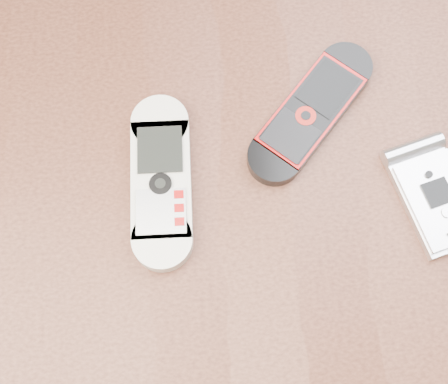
{
  "coord_description": "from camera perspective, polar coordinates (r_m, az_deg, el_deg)",
  "views": [
    {
      "loc": [
        -0.0,
        -0.14,
        1.2
      ],
      "look_at": [
        0.01,
        0.0,
        0.76
      ],
      "focal_mm": 50.0,
      "sensor_mm": 36.0,
      "label": 1
    }
  ],
  "objects": [
    {
      "name": "ground",
      "position": [
        1.21,
        -0.24,
        -11.12
      ],
      "size": [
        4.0,
        4.0,
        0.0
      ],
      "primitive_type": "plane",
      "color": "#472B19",
      "rests_on": "ground"
    },
    {
      "name": "nokia_white",
      "position": [
        0.47,
        -5.76,
        1.05
      ],
      "size": [
        0.05,
        0.14,
        0.02
      ],
      "primitive_type": "cube",
      "rotation": [
        0.0,
        0.0,
        -0.02
      ],
      "color": "beige",
      "rests_on": "table"
    },
    {
      "name": "table",
      "position": [
        0.58,
        -0.5,
        -3.56
      ],
      "size": [
        1.2,
        0.8,
        0.75
      ],
      "color": "black",
      "rests_on": "ground"
    },
    {
      "name": "nokia_black_red",
      "position": [
        0.5,
        7.94,
        7.27
      ],
      "size": [
        0.12,
        0.13,
        0.01
      ],
      "primitive_type": "cube",
      "rotation": [
        0.0,
        0.0,
        -0.72
      ],
      "color": "black",
      "rests_on": "table"
    },
    {
      "name": "motorola_razr",
      "position": [
        0.49,
        18.87,
        -0.54
      ],
      "size": [
        0.07,
        0.1,
        0.01
      ],
      "primitive_type": "cube",
      "rotation": [
        0.0,
        0.0,
        0.28
      ],
      "color": "silver",
      "rests_on": "table"
    }
  ]
}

